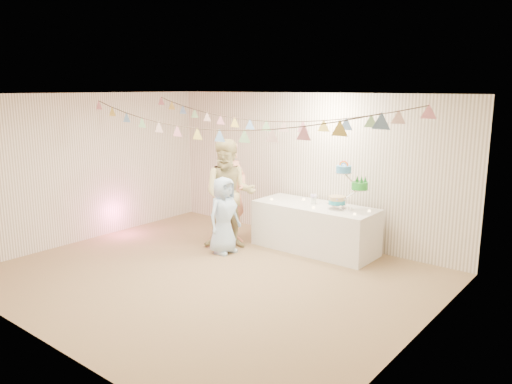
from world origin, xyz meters
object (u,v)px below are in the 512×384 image
Objects in this scene: person_adult_a at (232,193)px; person_child at (224,215)px; person_adult_b at (229,194)px; table at (315,228)px; cake_stand at (347,189)px.

person_adult_a reaches higher than person_child.
person_adult_b reaches higher than person_child.
cake_stand reaches higher than table.
cake_stand reaches higher than person_child.
person_adult_b is (0.11, -0.18, 0.02)m from person_adult_a.
table is 1.54m from person_adult_b.
cake_stand is at bearing -12.20° from person_adult_b.
person_adult_b is (-1.77, -0.83, -0.19)m from cake_stand.
person_child is at bearing -145.81° from cake_stand.
person_adult_a is (-1.33, -0.59, 0.52)m from table.
cake_stand is 0.39× the size of person_adult_b.
person_adult_a is (-1.88, -0.64, -0.21)m from cake_stand.
person_adult_a is at bearing 29.75° from person_child.
person_adult_a reaches higher than table.
person_adult_a reaches higher than cake_stand.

